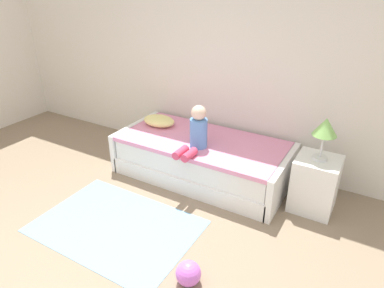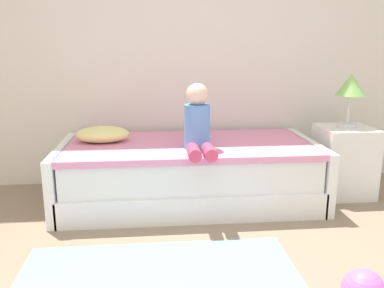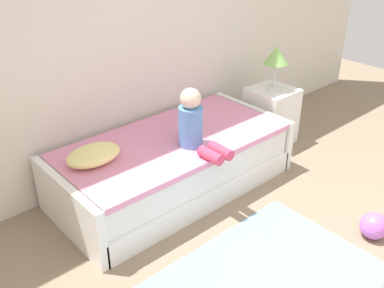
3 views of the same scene
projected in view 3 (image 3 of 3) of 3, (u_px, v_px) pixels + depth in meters
name	position (u px, v px, depth m)	size (l,w,h in m)	color
wall_rear	(122.00, 15.00, 3.70)	(7.20, 0.10, 2.90)	silver
bed	(173.00, 164.00, 3.90)	(2.11, 1.00, 0.50)	white
nightstand	(271.00, 116.00, 4.67)	(0.44, 0.44, 0.60)	white
table_lamp	(276.00, 57.00, 4.37)	(0.24, 0.24, 0.45)	silver
child_figure	(194.00, 124.00, 3.56)	(0.20, 0.51, 0.50)	#598CD1
pillow	(94.00, 155.00, 3.40)	(0.44, 0.30, 0.13)	#F2E58C
toy_ball	(374.00, 226.00, 3.37)	(0.21, 0.21, 0.21)	#CC66D8
area_rug	(264.00, 282.00, 3.00)	(1.60, 1.10, 0.01)	#7AA8CC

